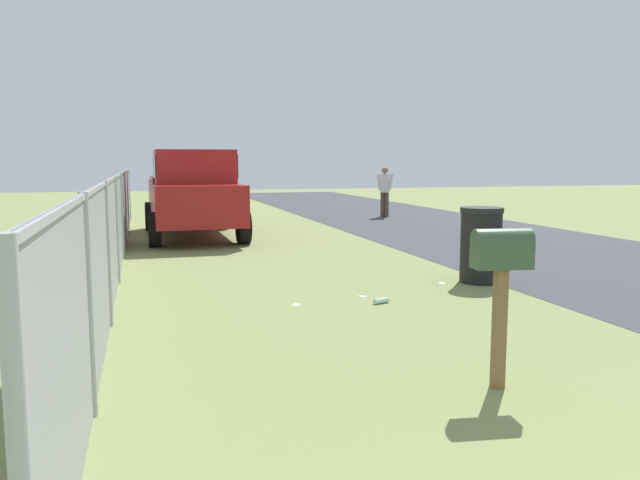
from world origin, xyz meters
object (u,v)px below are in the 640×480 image
(pedestrian, at_px, (385,188))
(trash_bin, at_px, (481,245))
(mailbox, at_px, (502,262))
(pickup_truck, at_px, (193,192))

(pedestrian, bearing_deg, trash_bin, 23.86)
(mailbox, height_order, pickup_truck, pickup_truck)
(mailbox, relative_size, pedestrian, 0.79)
(mailbox, xyz_separation_m, trash_bin, (4.05, -2.17, -0.46))
(pickup_truck, distance_m, pedestrian, 7.65)
(pickup_truck, relative_size, trash_bin, 4.45)
(pickup_truck, xyz_separation_m, pedestrian, (4.00, -6.52, -0.15))
(pickup_truck, relative_size, pedestrian, 3.09)
(trash_bin, bearing_deg, pickup_truck, 28.45)
(mailbox, bearing_deg, trash_bin, -20.68)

